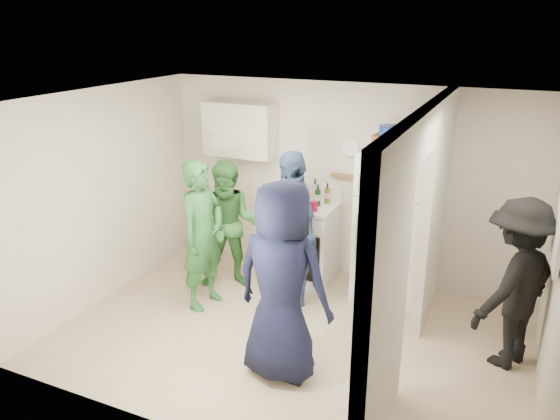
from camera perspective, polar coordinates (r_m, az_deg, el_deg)
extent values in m
plane|color=tan|center=(6.01, 1.25, -12.92)|extent=(4.80, 4.80, 0.00)
plane|color=silver|center=(6.96, 6.83, 2.87)|extent=(4.80, 0.00, 4.80)
plane|color=silver|center=(4.08, -8.19, -9.56)|extent=(4.80, 0.00, 4.80)
plane|color=silver|center=(6.70, -17.90, 1.39)|extent=(0.00, 3.40, 3.40)
plane|color=silver|center=(5.09, 27.16, -5.54)|extent=(0.00, 3.40, 3.40)
plane|color=white|center=(5.13, 1.45, 11.41)|extent=(4.80, 4.80, 0.00)
cube|color=silver|center=(6.15, 15.78, 0.04)|extent=(0.12, 1.20, 2.50)
cube|color=silver|center=(4.16, 10.78, -9.14)|extent=(0.12, 1.20, 2.50)
cube|color=silver|center=(4.83, 14.77, 7.88)|extent=(0.12, 1.00, 0.40)
cube|color=white|center=(7.06, 2.36, -3.21)|extent=(0.84, 0.70, 1.01)
cube|color=silver|center=(7.19, -4.21, 8.41)|extent=(0.95, 0.34, 0.70)
cube|color=white|center=(6.57, 11.51, -1.56)|extent=(0.75, 0.73, 1.81)
cube|color=brown|center=(6.37, 11.32, 7.00)|extent=(0.35, 0.25, 0.15)
cylinder|color=navy|center=(6.34, 11.40, 8.15)|extent=(0.24, 0.24, 0.11)
cylinder|color=#E8FB15|center=(6.15, 13.93, 6.86)|extent=(0.09, 0.09, 0.25)
cylinder|color=white|center=(6.82, 7.33, 6.40)|extent=(0.22, 0.02, 0.22)
cube|color=olive|center=(6.89, 6.74, 3.56)|extent=(0.35, 0.08, 0.03)
cylinder|color=yellow|center=(6.69, 0.77, 1.26)|extent=(0.09, 0.09, 0.25)
cylinder|color=#AA0B2D|center=(6.61, 3.54, 0.40)|extent=(0.09, 0.09, 0.12)
imported|color=#296736|center=(6.29, -8.07, -2.63)|extent=(0.51, 0.69, 1.75)
imported|color=#397D37|center=(6.71, -5.23, -1.66)|extent=(0.97, 0.89, 1.62)
imported|color=#3B5481|center=(6.28, 1.25, -1.98)|extent=(1.10, 1.08, 1.85)
imported|color=black|center=(4.97, 0.20, -7.55)|extent=(0.97, 0.67, 1.92)
imported|color=black|center=(5.65, 23.39, -7.11)|extent=(1.09, 1.26, 1.69)
cylinder|color=brown|center=(7.04, 0.59, 2.34)|extent=(0.07, 0.07, 0.29)
cylinder|color=#1F561C|center=(6.84, 0.77, 1.97)|extent=(0.08, 0.08, 0.32)
cylinder|color=silver|center=(6.99, 2.42, 2.29)|extent=(0.08, 0.08, 0.30)
cylinder|color=brown|center=(6.77, 2.48, 1.58)|extent=(0.06, 0.06, 0.28)
cylinder|color=#B2B5C5|center=(6.98, 3.68, 2.15)|extent=(0.07, 0.07, 0.29)
cylinder|color=#133619|center=(6.77, 3.97, 1.57)|extent=(0.07, 0.07, 0.28)
cylinder|color=brown|center=(6.89, 4.96, 1.77)|extent=(0.07, 0.07, 0.26)
cylinder|color=silver|center=(6.83, -0.28, 1.68)|extent=(0.07, 0.07, 0.26)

